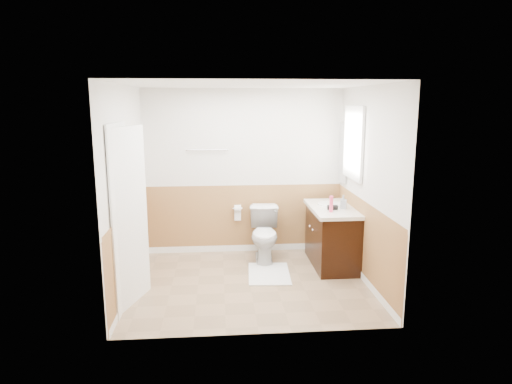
{
  "coord_description": "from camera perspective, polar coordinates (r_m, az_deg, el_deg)",
  "views": [
    {
      "loc": [
        -0.38,
        -5.43,
        2.29
      ],
      "look_at": [
        0.1,
        0.25,
        1.15
      ],
      "focal_mm": 31.42,
      "sensor_mm": 36.0,
      "label": 1
    }
  ],
  "objects": [
    {
      "name": "window_glass",
      "position": [
        6.32,
        12.43,
        6.15
      ],
      "size": [
        0.01,
        0.7,
        0.9
      ],
      "primitive_type": "cube",
      "color": "white",
      "rests_on": "wall_right"
    },
    {
      "name": "wainscot_front",
      "position": [
        4.53,
        0.38,
        -12.0
      ],
      "size": [
        3.0,
        0.0,
        3.0
      ],
      "primitive_type": "plane",
      "rotation": [
        -1.57,
        0.0,
        0.0
      ],
      "color": "#9D673F",
      "rests_on": "floor"
    },
    {
      "name": "toilet",
      "position": [
        6.6,
        1.11,
        -5.45
      ],
      "size": [
        0.48,
        0.78,
        0.77
      ],
      "primitive_type": "imported",
      "rotation": [
        0.0,
        0.0,
        -0.06
      ],
      "color": "white",
      "rests_on": "floor"
    },
    {
      "name": "mirror_panel",
      "position": [
        6.83,
        11.02,
        4.89
      ],
      "size": [
        0.02,
        0.35,
        0.9
      ],
      "primitive_type": "cube",
      "color": "silver",
      "rests_on": "wall_right"
    },
    {
      "name": "wall_right",
      "position": [
        5.84,
        14.04,
        0.71
      ],
      "size": [
        0.0,
        3.0,
        3.0
      ],
      "primitive_type": "plane",
      "rotation": [
        1.57,
        0.0,
        -1.57
      ],
      "color": "silver",
      "rests_on": "floor"
    },
    {
      "name": "hair_dryer_handle",
      "position": [
        6.25,
        9.33,
        -2.12
      ],
      "size": [
        0.03,
        0.03,
        0.07
      ],
      "primitive_type": "cylinder",
      "color": "black",
      "rests_on": "countertop"
    },
    {
      "name": "wall_front",
      "position": [
        4.27,
        0.41,
        -2.79
      ],
      "size": [
        3.0,
        0.0,
        3.0
      ],
      "primitive_type": "plane",
      "rotation": [
        -1.57,
        0.0,
        0.0
      ],
      "color": "silver",
      "rests_on": "floor"
    },
    {
      "name": "door",
      "position": [
        5.24,
        -15.94,
        -3.17
      ],
      "size": [
        0.29,
        0.78,
        2.04
      ],
      "primitive_type": "cube",
      "rotation": [
        0.0,
        0.0,
        -0.31
      ],
      "color": "white",
      "rests_on": "wall_left"
    },
    {
      "name": "faucet",
      "position": [
        6.55,
        10.99,
        -0.97
      ],
      "size": [
        0.02,
        0.02,
        0.14
      ],
      "primitive_type": "cylinder",
      "color": "silver",
      "rests_on": "countertop"
    },
    {
      "name": "window_frame",
      "position": [
        6.32,
        12.29,
        6.16
      ],
      "size": [
        0.04,
        0.8,
        1.0
      ],
      "primitive_type": "cube",
      "color": "white",
      "rests_on": "wall_right"
    },
    {
      "name": "vanity_knob_right",
      "position": [
        6.48,
        6.89,
        -4.35
      ],
      "size": [
        0.03,
        0.03,
        0.03
      ],
      "primitive_type": "sphere",
      "color": "white",
      "rests_on": "vanity_cabinet"
    },
    {
      "name": "wall_back",
      "position": [
        6.82,
        -1.58,
        2.54
      ],
      "size": [
        3.0,
        0.0,
        3.0
      ],
      "primitive_type": "plane",
      "rotation": [
        1.57,
        0.0,
        0.0
      ],
      "color": "silver",
      "rests_on": "floor"
    },
    {
      "name": "door_knob",
      "position": [
        5.56,
        -14.65,
        -3.02
      ],
      "size": [
        0.06,
        0.06,
        0.06
      ],
      "primitive_type": "sphere",
      "color": "silver",
      "rests_on": "door"
    },
    {
      "name": "tp_roll",
      "position": [
        6.85,
        -2.36,
        -2.11
      ],
      "size": [
        0.1,
        0.11,
        0.11
      ],
      "primitive_type": "cylinder",
      "rotation": [
        0.0,
        1.57,
        0.0
      ],
      "color": "white",
      "rests_on": "tp_holder_bar"
    },
    {
      "name": "bath_mat",
      "position": [
        6.17,
        1.67,
        -10.36
      ],
      "size": [
        0.6,
        0.83,
        0.02
      ],
      "primitive_type": "cube",
      "rotation": [
        0.0,
        0.0,
        -0.06
      ],
      "color": "white",
      "rests_on": "floor"
    },
    {
      "name": "tp_sheet",
      "position": [
        6.87,
        -2.35,
        -3.0
      ],
      "size": [
        0.1,
        0.01,
        0.16
      ],
      "primitive_type": "cube",
      "color": "white",
      "rests_on": "tp_roll"
    },
    {
      "name": "wainscot_right",
      "position": [
        6.01,
        13.59,
        -6.33
      ],
      "size": [
        0.0,
        2.6,
        2.6
      ],
      "primitive_type": "plane",
      "rotation": [
        1.57,
        0.0,
        -1.57
      ],
      "color": "#9D673F",
      "rests_on": "floor"
    },
    {
      "name": "hair_dryer_body",
      "position": [
        6.21,
        9.7,
        -1.93
      ],
      "size": [
        0.14,
        0.07,
        0.07
      ],
      "primitive_type": "cylinder",
      "rotation": [
        0.0,
        1.57,
        0.0
      ],
      "color": "black",
      "rests_on": "countertop"
    },
    {
      "name": "towel_bar",
      "position": [
        6.71,
        -6.28,
        5.35
      ],
      "size": [
        0.62,
        0.02,
        0.02
      ],
      "primitive_type": "cylinder",
      "rotation": [
        0.0,
        1.57,
        0.0
      ],
      "color": "silver",
      "rests_on": "wall_back"
    },
    {
      "name": "countertop",
      "position": [
        6.38,
        9.68,
        -2.12
      ],
      "size": [
        0.6,
        1.15,
        0.05
      ],
      "primitive_type": "cube",
      "color": "silver",
      "rests_on": "vanity_cabinet"
    },
    {
      "name": "lotion_bottle",
      "position": [
        6.06,
        9.55,
        -1.52
      ],
      "size": [
        0.05,
        0.05,
        0.22
      ],
      "primitive_type": "cylinder",
      "color": "#F03E67",
      "rests_on": "countertop"
    },
    {
      "name": "vanity_cabinet",
      "position": [
        6.49,
        9.64,
        -5.77
      ],
      "size": [
        0.55,
        1.1,
        0.8
      ],
      "primitive_type": "cube",
      "color": "black",
      "rests_on": "floor"
    },
    {
      "name": "wall_left",
      "position": [
        5.64,
        -16.2,
        0.23
      ],
      "size": [
        0.0,
        3.0,
        3.0
      ],
      "primitive_type": "plane",
      "rotation": [
        1.57,
        0.0,
        1.57
      ],
      "color": "silver",
      "rests_on": "floor"
    },
    {
      "name": "floor",
      "position": [
        5.9,
        -0.78,
        -11.51
      ],
      "size": [
        3.0,
        3.0,
        0.0
      ],
      "primitive_type": "plane",
      "color": "#8C7051",
      "rests_on": "ground"
    },
    {
      "name": "soap_dispenser",
      "position": [
        6.29,
        11.09,
        -1.26
      ],
      "size": [
        0.11,
        0.11,
        0.19
      ],
      "primitive_type": "imported",
      "rotation": [
        0.0,
        0.0,
        -0.33
      ],
      "color": "#9199A4",
      "rests_on": "countertop"
    },
    {
      "name": "wainscot_left",
      "position": [
        5.82,
        -15.68,
        -7.03
      ],
      "size": [
        0.0,
        2.6,
        2.6
      ],
      "primitive_type": "plane",
      "rotation": [
        1.57,
        0.0,
        1.57
      ],
      "color": "#9D673F",
      "rests_on": "floor"
    },
    {
      "name": "door_frame",
      "position": [
        5.25,
        -16.76,
        -3.07
      ],
      "size": [
        0.02,
        0.92,
        2.1
      ],
      "primitive_type": "cube",
      "color": "white",
      "rests_on": "wall_left"
    },
    {
      "name": "wainscot_back",
      "position": [
        6.96,
        -1.54,
        -3.58
      ],
      "size": [
        3.0,
        0.0,
        3.0
      ],
      "primitive_type": "plane",
      "rotation": [
        1.57,
        0.0,
        0.0
      ],
      "color": "#9D673F",
      "rests_on": "floor"
    },
    {
      "name": "tp_holder_bar",
      "position": [
        6.85,
        -2.36,
        -2.11
      ],
      "size": [
        0.14,
        0.02,
        0.02
      ],
      "primitive_type": "cylinder",
      "rotation": [
        0.0,
        1.57,
        0.0
      ],
      "color": "silver",
      "rests_on": "wall_back"
    },
    {
      "name": "sink_basin",
      "position": [
        6.51,
        9.45,
        -1.52
      ],
      "size": [
        0.36,
        0.36,
        0.02
      ],
      "primitive_type": "cylinder",
      "color": "white",
      "rests_on": "countertop"
    },
    {
      "name": "vanity_knob_left",
      "position": [
        6.29,
        7.25,
        -4.84
      ],
      "size": [
        0.03,
        0.03,
        0.03
      ],
      "primitive_type": "sphere",
      "color": "#B9B8BF",
      "rests_on": "vanity_cabinet"
    },
    {
      "name": "ceiling",
      "position": [
        5.44,
        -0.85,
        13.52
      ],
      "size": [
        3.0,
        3.0,
        0.0
      ],
      "primitive_type": "plane",
      "rotation": [
        3.14,
        0.0,
        0.0
      ],
      "color": "white",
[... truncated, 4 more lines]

